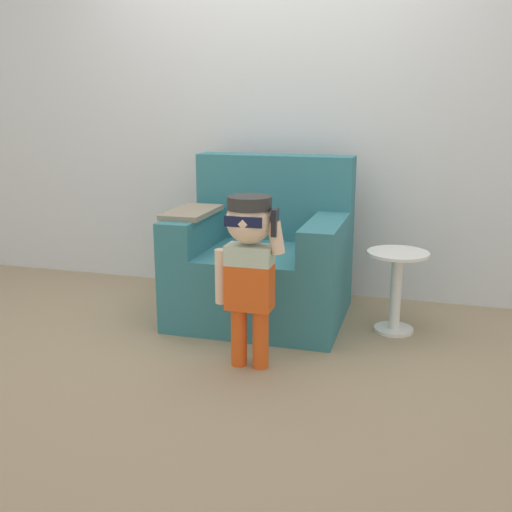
{
  "coord_description": "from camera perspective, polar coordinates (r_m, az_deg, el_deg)",
  "views": [
    {
      "loc": [
        1.03,
        -3.4,
        1.31
      ],
      "look_at": [
        0.14,
        -0.34,
        0.49
      ],
      "focal_mm": 42.0,
      "sensor_mm": 36.0,
      "label": 1
    }
  ],
  "objects": [
    {
      "name": "wall_back",
      "position": [
        4.18,
        1.96,
        14.25
      ],
      "size": [
        10.0,
        0.05,
        2.6
      ],
      "color": "silver",
      "rests_on": "ground_plane"
    },
    {
      "name": "side_table",
      "position": [
        3.57,
        13.21,
        -2.58
      ],
      "size": [
        0.35,
        0.35,
        0.48
      ],
      "color": "white",
      "rests_on": "ground_plane"
    },
    {
      "name": "ground_plane",
      "position": [
        3.79,
        -0.62,
        -5.83
      ],
      "size": [
        10.0,
        10.0,
        0.0
      ],
      "primitive_type": "plane",
      "color": "#998466"
    },
    {
      "name": "person_child",
      "position": [
        2.93,
        -0.66,
        0.07
      ],
      "size": [
        0.36,
        0.27,
        0.88
      ],
      "color": "#E05119",
      "rests_on": "ground_plane"
    },
    {
      "name": "armchair",
      "position": [
        3.73,
        0.69,
        -0.43
      ],
      "size": [
        1.03,
        0.86,
        0.99
      ],
      "color": "teal",
      "rests_on": "ground_plane"
    }
  ]
}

